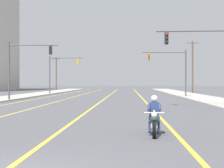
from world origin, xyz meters
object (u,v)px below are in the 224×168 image
traffic_signal_near_left (23,62)px  utility_pole_left_far (56,73)px  utility_pole_right_far (193,66)px  traffic_signal_mid_right (173,65)px  traffic_signal_mid_left (59,69)px  motorcycle_with_rider (154,119)px  traffic_signal_near_right (206,54)px

traffic_signal_near_left → utility_pole_left_far: 51.96m
traffic_signal_near_left → utility_pole_right_far: 37.38m
traffic_signal_near_left → traffic_signal_mid_right: 19.66m
utility_pole_right_far → traffic_signal_mid_left: bearing=-158.4°
traffic_signal_mid_right → utility_pole_right_far: bearing=72.9°
motorcycle_with_rider → traffic_signal_mid_right: 35.04m
motorcycle_with_rider → utility_pole_right_far: 55.26m
traffic_signal_mid_right → motorcycle_with_rider: bearing=-98.2°
traffic_signal_near_left → utility_pole_right_far: (22.89, 29.53, 0.86)m
traffic_signal_near_left → motorcycle_with_rider: bearing=-64.0°
traffic_signal_mid_left → utility_pole_left_far: (-6.62, 31.09, 0.15)m
utility_pole_left_far → traffic_signal_near_right: bearing=-69.0°
motorcycle_with_rider → utility_pole_left_far: utility_pole_left_far is taller
motorcycle_with_rider → utility_pole_right_far: bearing=78.5°
traffic_signal_near_left → utility_pole_right_far: bearing=52.2°
motorcycle_with_rider → utility_pole_right_far: (10.97, 53.98, 4.40)m
traffic_signal_mid_right → utility_pole_left_far: bearing=119.6°
traffic_signal_mid_right → traffic_signal_near_right: bearing=-90.0°
traffic_signal_near_right → utility_pole_right_far: utility_pole_right_far is taller
traffic_signal_mid_left → utility_pole_left_far: size_ratio=0.76×
traffic_signal_mid_left → utility_pole_left_far: 31.79m
motorcycle_with_rider → traffic_signal_near_right: (4.96, 14.56, 3.54)m
traffic_signal_near_left → utility_pole_left_far: bearing=97.3°
traffic_signal_near_left → utility_pole_right_far: size_ratio=0.65×
traffic_signal_mid_left → utility_pole_left_far: utility_pole_left_far is taller
utility_pole_left_far → motorcycle_with_rider: bearing=-76.3°
traffic_signal_mid_left → utility_pole_right_far: (22.91, 9.08, 0.85)m
utility_pole_right_far → utility_pole_left_far: (-29.53, 22.01, -0.70)m
utility_pole_right_far → utility_pole_left_far: bearing=143.3°
utility_pole_right_far → utility_pole_left_far: 36.84m
traffic_signal_near_right → traffic_signal_near_left: 19.57m
motorcycle_with_rider → traffic_signal_mid_right: size_ratio=0.35×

